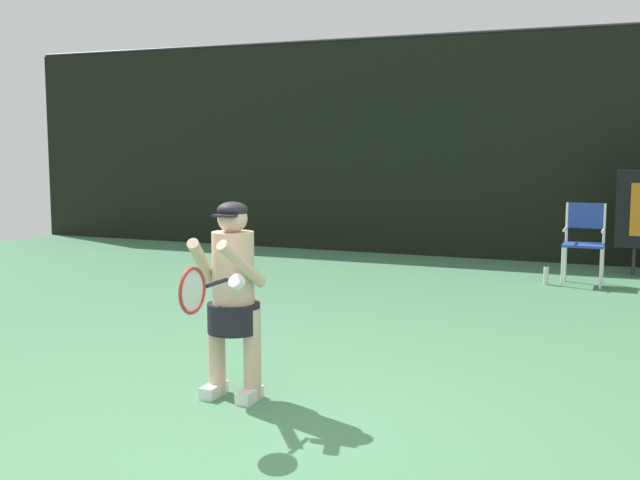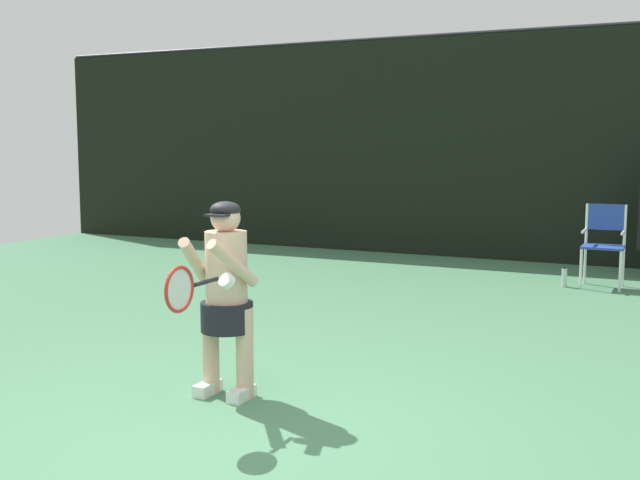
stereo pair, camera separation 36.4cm
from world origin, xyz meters
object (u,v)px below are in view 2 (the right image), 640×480
water_bottle (564,278)px  umpire_chair (604,240)px  tennis_racket (182,289)px  tennis_player (226,292)px

water_bottle → umpire_chair: bearing=26.3°
tennis_racket → umpire_chair: bearing=80.7°
umpire_chair → tennis_player: bearing=-108.9°
umpire_chair → water_bottle: bearing=-153.7°
water_bottle → tennis_racket: bearing=-103.2°
umpire_chair → tennis_racket: tennis_racket is taller
water_bottle → tennis_player: 5.98m
water_bottle → tennis_racket: tennis_racket is taller
umpire_chair → tennis_racket: (-1.94, -6.62, 0.32)m
water_bottle → tennis_player: (-1.58, -5.73, 0.67)m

